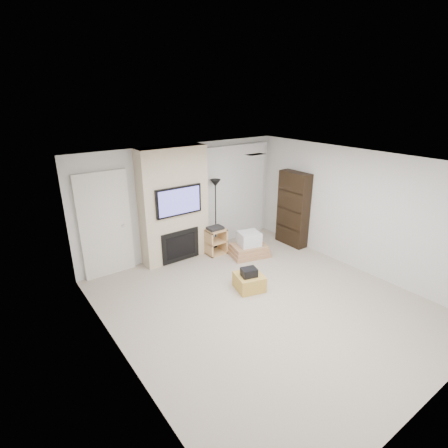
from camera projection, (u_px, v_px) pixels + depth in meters
floor at (264, 303)px, 6.22m from camera, size 5.00×5.50×0.00m
ceiling at (270, 164)px, 5.34m from camera, size 5.00×5.50×0.00m
wall_back at (183, 200)px, 7.86m from camera, size 5.00×0.00×2.50m
wall_front at (443, 321)px, 3.70m from camera, size 5.00×0.00×2.50m
wall_left at (120, 285)px, 4.40m from camera, size 0.00×5.50×2.50m
wall_right at (357, 211)px, 7.16m from camera, size 0.00×5.50×2.50m
hvac_vent at (256, 155)px, 6.16m from camera, size 0.35×0.18×0.01m
ottoman at (249, 282)px, 6.64m from camera, size 0.61×0.61×0.30m
black_bag at (249, 272)px, 6.51m from camera, size 0.33×0.28×0.16m
fireplace_wall at (174, 206)px, 7.51m from camera, size 1.50×0.47×2.50m
entry_door at (106, 226)px, 6.90m from camera, size 1.02×0.11×2.14m
vertical_blinds at (234, 190)px, 8.58m from camera, size 1.98×0.10×2.37m
floor_lamp at (215, 195)px, 8.03m from camera, size 0.25×0.25×1.67m
av_stand at (215, 239)px, 8.05m from camera, size 0.45×0.38×0.66m
box_stack at (249, 247)px, 8.00m from camera, size 0.98×0.83×0.57m
bookshelf at (293, 209)px, 8.39m from camera, size 0.30×0.80×1.80m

